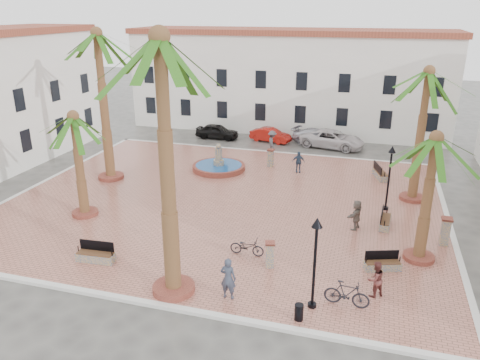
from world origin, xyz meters
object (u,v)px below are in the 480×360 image
(pedestrian_east, at_px, (356,215))
(cyclist_b, at_px, (375,279))
(pedestrian_fountain_a, at_px, (170,186))
(pedestrian_fountain_b, at_px, (298,162))
(palm_s, at_px, (161,67))
(bench_s, at_px, (96,256))
(pedestrian_north, at_px, (272,142))
(cyclist_a, at_px, (228,278))
(car_white, at_px, (332,139))
(palm_nw, at_px, (98,49))
(car_silver, at_px, (318,137))
(bench_ne, at_px, (380,174))
(lamppost_s, at_px, (316,248))
(lamppost_e, at_px, (390,167))
(litter_bin, at_px, (299,312))
(bicycle_b, at_px, (347,294))
(car_red, at_px, (271,135))
(bollard_e, at_px, (445,231))
(bicycle_a, at_px, (247,247))
(car_black, at_px, (217,131))
(fountain, at_px, (219,166))
(palm_ne, at_px, (427,86))
(bench_se, at_px, (382,265))
(bollard_se, at_px, (270,254))
(palm_sw, at_px, (75,130))
(bollard_n, at_px, (271,158))
(palm_e, at_px, (434,154))
(bench_e, at_px, (385,222))

(pedestrian_east, bearing_deg, cyclist_b, 29.31)
(pedestrian_fountain_a, height_order, pedestrian_fountain_b, pedestrian_fountain_a)
(palm_s, height_order, bench_s, palm_s)
(bench_s, height_order, pedestrian_north, pedestrian_north)
(cyclist_a, distance_m, car_white, 23.99)
(palm_nw, bearing_deg, car_silver, 45.94)
(palm_nw, height_order, bench_ne, palm_nw)
(lamppost_s, distance_m, cyclist_b, 3.34)
(palm_nw, distance_m, lamppost_e, 19.43)
(litter_bin, height_order, pedestrian_east, pedestrian_east)
(bicycle_b, distance_m, car_red, 24.92)
(bench_s, bearing_deg, bollard_e, 17.66)
(bicycle_a, bearing_deg, pedestrian_north, 9.36)
(car_black, bearing_deg, pedestrian_fountain_b, -129.93)
(car_red, bearing_deg, fountain, -177.26)
(palm_s, height_order, bench_ne, palm_s)
(fountain, distance_m, pedestrian_north, 5.79)
(bench_s, height_order, car_silver, car_silver)
(cyclist_a, bearing_deg, bench_s, -6.27)
(palm_ne, distance_m, bench_se, 11.52)
(lamppost_e, bearing_deg, bollard_se, -121.71)
(palm_sw, relative_size, palm_ne, 0.74)
(bench_ne, bearing_deg, bollard_se, 144.26)
(palm_sw, distance_m, lamppost_e, 17.75)
(palm_s, xyz_separation_m, bollard_se, (3.45, 3.05, -8.61))
(lamppost_s, bearing_deg, lamppost_e, 75.47)
(palm_sw, relative_size, bollard_n, 4.59)
(bench_ne, bearing_deg, bollard_n, 70.94)
(bollard_se, bearing_deg, bench_se, 13.63)
(fountain, relative_size, palm_sw, 0.63)
(palm_sw, xyz_separation_m, pedestrian_north, (7.74, 14.68, -4.07))
(cyclist_a, relative_size, pedestrian_fountain_b, 1.18)
(bench_ne, xyz_separation_m, pedestrian_north, (-8.53, 3.49, 0.67))
(lamppost_e, height_order, bollard_se, lamppost_e)
(palm_s, bearing_deg, car_red, 93.27)
(palm_s, xyz_separation_m, pedestrian_fountain_a, (-4.34, 9.29, -8.46))
(palm_e, xyz_separation_m, bollard_se, (-6.65, -2.69, -4.56))
(palm_s, relative_size, car_black, 2.73)
(cyclist_b, bearing_deg, bench_ne, -128.90)
(bollard_e, bearing_deg, lamppost_e, 127.05)
(bench_e, relative_size, pedestrian_east, 1.08)
(fountain, height_order, bench_e, fountain)
(car_silver, bearing_deg, bollard_se, -159.87)
(cyclist_b, distance_m, bicycle_b, 1.49)
(lamppost_e, bearing_deg, bicycle_b, -98.26)
(bench_se, height_order, bollard_e, bollard_e)
(bench_e, bearing_deg, palm_e, -150.17)
(bench_ne, relative_size, bicycle_b, 1.11)
(bollard_e, relative_size, pedestrian_east, 0.89)
(palm_e, bearing_deg, bench_se, -138.29)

